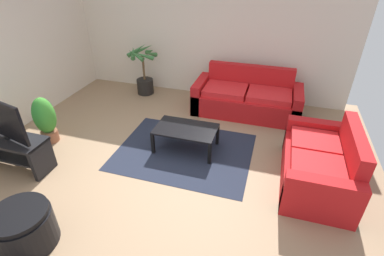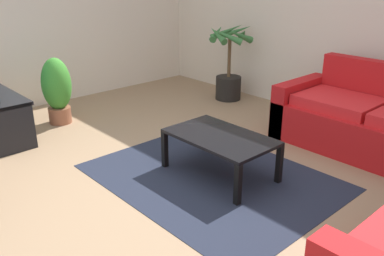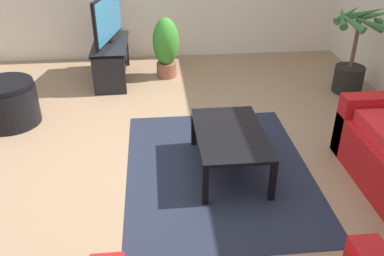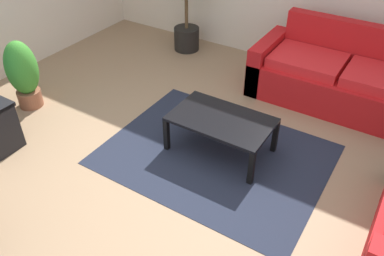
% 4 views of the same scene
% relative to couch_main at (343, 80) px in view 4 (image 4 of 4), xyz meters
% --- Properties ---
extents(ground_plane, '(6.60, 6.60, 0.00)m').
position_rel_couch_main_xyz_m(ground_plane, '(-1.01, -2.28, -0.30)').
color(ground_plane, '#937556').
extents(couch_main, '(2.10, 0.90, 0.90)m').
position_rel_couch_main_xyz_m(couch_main, '(0.00, 0.00, 0.00)').
color(couch_main, red).
rests_on(couch_main, ground).
extents(coffee_table, '(1.00, 0.61, 0.40)m').
position_rel_couch_main_xyz_m(coffee_table, '(-0.78, -1.58, 0.05)').
color(coffee_table, black).
rests_on(coffee_table, ground).
extents(area_rug, '(2.20, 1.70, 0.01)m').
position_rel_couch_main_xyz_m(area_rug, '(-0.78, -1.68, -0.30)').
color(area_rug, '#1E2333').
rests_on(area_rug, ground).
extents(potted_palm, '(0.71, 0.71, 1.10)m').
position_rel_couch_main_xyz_m(potted_palm, '(-2.39, 0.27, 0.18)').
color(potted_palm, black).
rests_on(potted_palm, ground).
extents(potted_plant_small, '(0.36, 0.36, 0.83)m').
position_rel_couch_main_xyz_m(potted_plant_small, '(-3.13, -2.06, 0.14)').
color(potted_plant_small, brown).
rests_on(potted_plant_small, ground).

